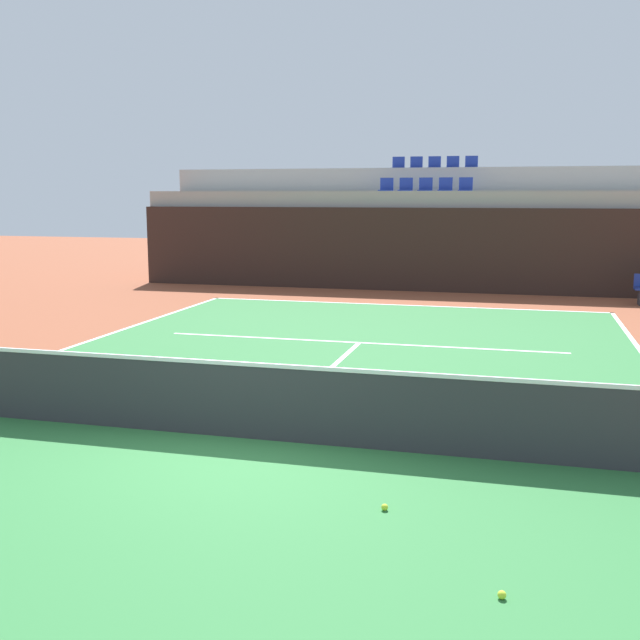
% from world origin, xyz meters
% --- Properties ---
extents(ground_plane, '(80.00, 80.00, 0.00)m').
position_xyz_m(ground_plane, '(0.00, 0.00, 0.00)').
color(ground_plane, brown).
extents(court_surface, '(11.00, 24.00, 0.01)m').
position_xyz_m(court_surface, '(0.00, 0.00, 0.01)').
color(court_surface, '#2D7238').
rests_on(court_surface, ground_plane).
extents(baseline_far, '(11.00, 0.10, 0.00)m').
position_xyz_m(baseline_far, '(0.00, 11.95, 0.01)').
color(baseline_far, white).
rests_on(baseline_far, court_surface).
extents(service_line_far, '(8.26, 0.10, 0.00)m').
position_xyz_m(service_line_far, '(0.00, 6.40, 0.01)').
color(service_line_far, white).
rests_on(service_line_far, court_surface).
extents(centre_service_line, '(0.10, 6.40, 0.00)m').
position_xyz_m(centre_service_line, '(0.00, 3.20, 0.01)').
color(centre_service_line, white).
rests_on(centre_service_line, court_surface).
extents(back_wall, '(18.54, 0.30, 2.60)m').
position_xyz_m(back_wall, '(0.00, 15.28, 1.30)').
color(back_wall, black).
rests_on(back_wall, ground_plane).
extents(stands_tier_lower, '(18.54, 2.40, 3.12)m').
position_xyz_m(stands_tier_lower, '(0.00, 16.63, 1.56)').
color(stands_tier_lower, '#9E9E99').
rests_on(stands_tier_lower, ground_plane).
extents(stands_tier_upper, '(18.54, 2.40, 3.92)m').
position_xyz_m(stands_tier_upper, '(0.00, 19.03, 1.96)').
color(stands_tier_upper, '#9E9E99').
rests_on(stands_tier_upper, ground_plane).
extents(seating_row_lower, '(3.03, 0.44, 0.44)m').
position_xyz_m(seating_row_lower, '(-0.00, 16.72, 3.25)').
color(seating_row_lower, navy).
rests_on(seating_row_lower, stands_tier_lower).
extents(seating_row_upper, '(3.03, 0.44, 0.44)m').
position_xyz_m(seating_row_upper, '(-0.00, 19.12, 4.04)').
color(seating_row_upper, navy).
rests_on(seating_row_upper, stands_tier_upper).
extents(tennis_net, '(11.08, 0.08, 1.07)m').
position_xyz_m(tennis_net, '(0.00, 0.00, 0.51)').
color(tennis_net, black).
rests_on(tennis_net, court_surface).
extents(tennis_ball_0, '(0.07, 0.07, 0.07)m').
position_xyz_m(tennis_ball_0, '(1.97, -1.72, 0.04)').
color(tennis_ball_0, '#CCE033').
rests_on(tennis_ball_0, court_surface).
extents(tennis_ball_2, '(0.07, 0.07, 0.07)m').
position_xyz_m(tennis_ball_2, '(3.10, -3.09, 0.04)').
color(tennis_ball_2, '#CCE033').
rests_on(tennis_ball_2, court_surface).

